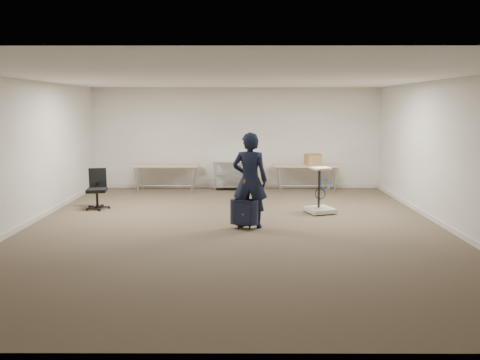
{
  "coord_description": "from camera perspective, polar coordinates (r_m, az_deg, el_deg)",
  "views": [
    {
      "loc": [
        0.13,
        -8.57,
        2.3
      ],
      "look_at": [
        0.11,
        0.3,
        0.89
      ],
      "focal_mm": 35.0,
      "sensor_mm": 36.0,
      "label": 1
    }
  ],
  "objects": [
    {
      "name": "equipment_cart",
      "position": [
        10.27,
        9.73,
        -2.54
      ],
      "size": [
        0.69,
        0.69,
        0.99
      ],
      "color": "beige",
      "rests_on": "ground"
    },
    {
      "name": "room_shell",
      "position": [
        10.21,
        -0.61,
        -3.69
      ],
      "size": [
        8.0,
        9.0,
        9.0
      ],
      "color": "beige",
      "rests_on": "ground"
    },
    {
      "name": "cardboard_box",
      "position": [
        12.68,
        8.9,
        2.5
      ],
      "size": [
        0.47,
        0.4,
        0.3
      ],
      "primitive_type": "cube",
      "rotation": [
        0.0,
        0.0,
        0.3
      ],
      "color": "#996347",
      "rests_on": "folding_table_right"
    },
    {
      "name": "suitcase",
      "position": [
        8.82,
        0.52,
        -3.94
      ],
      "size": [
        0.38,
        0.27,
        0.94
      ],
      "color": "black",
      "rests_on": "ground"
    },
    {
      "name": "folding_table_left",
      "position": [
        12.79,
        -9.0,
        1.64
      ],
      "size": [
        1.8,
        0.75,
        0.73
      ],
      "color": "tan",
      "rests_on": "ground"
    },
    {
      "name": "folding_table_right",
      "position": [
        12.75,
        8.11,
        1.64
      ],
      "size": [
        1.8,
        0.75,
        0.73
      ],
      "color": "tan",
      "rests_on": "ground"
    },
    {
      "name": "wire_shelf",
      "position": [
        12.91,
        -0.44,
        0.75
      ],
      "size": [
        1.22,
        0.47,
        0.8
      ],
      "color": "silver",
      "rests_on": "ground"
    },
    {
      "name": "ground",
      "position": [
        8.88,
        -0.72,
        -5.97
      ],
      "size": [
        9.0,
        9.0,
        0.0
      ],
      "primitive_type": "plane",
      "color": "#493C2C",
      "rests_on": "ground"
    },
    {
      "name": "person",
      "position": [
        8.82,
        1.21,
        -0.03
      ],
      "size": [
        0.72,
        0.53,
        1.82
      ],
      "primitive_type": "imported",
      "rotation": [
        0.0,
        0.0,
        2.99
      ],
      "color": "black",
      "rests_on": "ground"
    },
    {
      "name": "office_chair",
      "position": [
        11.02,
        -17.0,
        -1.96
      ],
      "size": [
        0.55,
        0.55,
        0.9
      ],
      "color": "black",
      "rests_on": "ground"
    }
  ]
}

